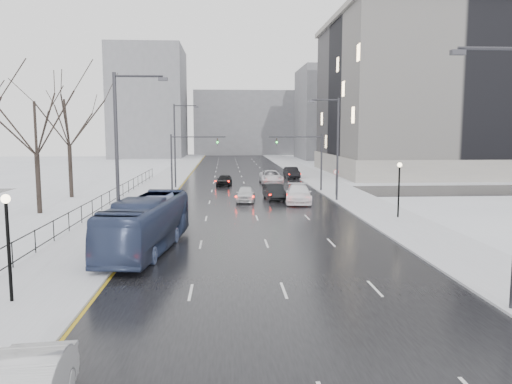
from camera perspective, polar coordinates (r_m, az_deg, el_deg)
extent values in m
cube|color=black|center=(68.10, -1.46, 1.24)|extent=(16.00, 150.00, 0.04)
cube|color=black|center=(56.18, -1.01, 0.01)|extent=(130.00, 10.00, 0.04)
cube|color=silver|center=(68.51, -10.28, 1.21)|extent=(5.00, 150.00, 0.16)
cube|color=silver|center=(69.27, 7.25, 1.33)|extent=(5.00, 150.00, 0.16)
cube|color=white|center=(70.26, -17.99, 1.11)|extent=(14.00, 150.00, 0.12)
cube|color=black|center=(39.52, -18.96, -1.32)|extent=(0.04, 70.00, 0.05)
cube|color=black|center=(39.67, -18.90, -2.75)|extent=(0.04, 70.00, 0.05)
cylinder|color=black|center=(39.61, -18.93, -2.18)|extent=(0.06, 0.06, 1.30)
cylinder|color=#2D2D33|center=(20.35, 25.49, 14.59)|extent=(2.60, 0.12, 0.12)
cube|color=#2D2D33|center=(19.75, 22.06, 14.57)|extent=(0.50, 0.25, 0.18)
cylinder|color=#2D2D33|center=(48.97, 9.31, 4.73)|extent=(0.20, 0.20, 10.00)
cylinder|color=#2D2D33|center=(48.75, 7.91, 10.39)|extent=(2.60, 0.12, 0.12)
cube|color=#2D2D33|center=(48.50, 6.38, 10.25)|extent=(0.50, 0.25, 0.18)
cylinder|color=#2D2D33|center=(28.39, -15.59, 2.96)|extent=(0.20, 0.20, 10.00)
cylinder|color=#2D2D33|center=(28.23, -13.27, 12.77)|extent=(2.60, 0.12, 0.12)
cube|color=#2D2D33|center=(28.03, -10.58, 12.57)|extent=(0.50, 0.25, 0.18)
cylinder|color=#2D2D33|center=(60.02, -9.26, 5.14)|extent=(0.20, 0.20, 10.00)
cylinder|color=#2D2D33|center=(59.95, -8.10, 9.75)|extent=(2.60, 0.12, 0.12)
cube|color=#2D2D33|center=(59.86, -6.84, 9.63)|extent=(0.50, 0.25, 0.18)
cylinder|color=black|center=(21.97, -26.40, -6.14)|extent=(0.14, 0.14, 4.00)
sphere|color=#FFE5B2|center=(21.62, -26.71, -0.71)|extent=(0.36, 0.36, 0.36)
cylinder|color=black|center=(40.33, 16.00, 0.02)|extent=(0.14, 0.14, 4.00)
sphere|color=#FFE5B2|center=(40.13, 16.10, 3.00)|extent=(0.36, 0.36, 0.36)
cylinder|color=#2D2D33|center=(56.88, 7.48, 3.30)|extent=(0.20, 0.20, 6.50)
cylinder|color=#2D2D33|center=(56.26, 4.51, 6.31)|extent=(6.00, 0.12, 0.12)
imported|color=#2D2D33|center=(56.02, 2.37, 5.71)|extent=(0.15, 0.18, 0.90)
sphere|color=#19FF33|center=(55.87, 2.39, 5.70)|extent=(0.16, 0.16, 0.16)
cylinder|color=#2D2D33|center=(56.13, -9.63, 3.22)|extent=(0.20, 0.20, 6.50)
cylinder|color=#2D2D33|center=(55.78, -6.60, 6.28)|extent=(6.00, 0.12, 0.12)
imported|color=#2D2D33|center=(55.72, -4.43, 5.69)|extent=(0.15, 0.18, 0.90)
sphere|color=#19FF33|center=(55.57, -4.43, 5.68)|extent=(0.16, 0.16, 0.16)
cylinder|color=#2D2D33|center=(53.29, 9.12, 1.04)|extent=(0.06, 0.06, 2.50)
cylinder|color=white|center=(53.19, 9.14, 2.27)|extent=(0.60, 0.03, 0.60)
torus|color=#B20C0C|center=(53.19, 9.14, 2.27)|extent=(0.58, 0.06, 0.58)
cube|color=gray|center=(88.23, 21.91, 9.85)|extent=(40.00, 30.00, 24.00)
cube|color=gray|center=(89.81, 22.29, 17.77)|extent=(41.00, 31.00, 0.80)
cube|color=gray|center=(88.25, 21.60, 3.04)|extent=(40.60, 30.60, 3.00)
cube|color=slate|center=(126.50, 10.49, 8.78)|extent=(24.00, 20.00, 22.00)
cube|color=slate|center=(134.32, -12.11, 9.91)|extent=(18.00, 22.00, 28.00)
cube|color=slate|center=(147.86, -1.08, 7.85)|extent=(30.00, 18.00, 18.00)
imported|color=navy|center=(29.18, -12.42, -3.60)|extent=(4.02, 11.35, 3.09)
imported|color=silver|center=(48.46, -1.19, -0.21)|extent=(2.15, 4.50, 1.49)
imported|color=black|center=(49.81, 2.08, 0.01)|extent=(2.07, 4.78, 1.53)
imported|color=silver|center=(65.14, 1.71, 1.74)|extent=(2.87, 6.10, 1.69)
imported|color=white|center=(47.67, 4.89, -0.22)|extent=(3.08, 6.12, 1.70)
imported|color=black|center=(62.55, -3.66, 1.38)|extent=(2.21, 4.34, 1.42)
imported|color=black|center=(72.65, 4.10, 2.23)|extent=(2.02, 4.91, 1.58)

